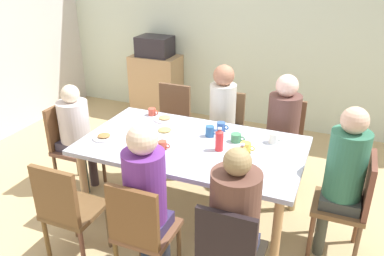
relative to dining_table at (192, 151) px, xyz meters
name	(u,v)px	position (x,y,z in m)	size (l,w,h in m)	color
ground_plane	(192,214)	(0.00, 0.00, -0.68)	(7.05, 7.05, 0.00)	tan
wall_back	(261,31)	(0.00, 2.41, 0.62)	(6.12, 0.12, 2.60)	silver
dining_table	(192,151)	(0.00, 0.00, 0.00)	(1.92, 1.08, 0.75)	#B0B9D1
chair_0	(224,128)	(0.00, 0.92, -0.16)	(0.40, 0.40, 0.90)	brown
person_0	(222,112)	(0.00, 0.83, 0.06)	(0.30, 0.30, 1.24)	#49383D
chair_1	(67,208)	(-0.64, -0.92, -0.16)	(0.40, 0.40, 0.90)	brown
chair_2	(141,229)	(0.00, -0.92, -0.16)	(0.40, 0.40, 0.90)	brown
person_2	(146,192)	(0.00, -0.83, 0.09)	(0.30, 0.30, 1.28)	#27364E
chair_3	(171,119)	(-0.64, 0.92, -0.16)	(0.40, 0.40, 0.90)	brown
chair_4	(229,254)	(0.64, -0.92, -0.16)	(0.40, 0.40, 0.90)	black
person_4	(235,217)	(0.64, -0.83, 0.06)	(0.32, 0.32, 1.23)	#242C43
chair_5	(351,201)	(1.34, 0.00, -0.16)	(0.40, 0.40, 0.90)	brown
person_5	(344,171)	(1.25, 0.00, 0.08)	(0.30, 0.30, 1.28)	#44483D
chair_6	(70,142)	(-1.34, 0.00, -0.16)	(0.40, 0.40, 0.90)	brown
person_6	(76,129)	(-1.25, 0.00, 0.00)	(0.30, 0.30, 1.13)	#44353B
chair_7	(283,138)	(0.64, 0.92, -0.16)	(0.40, 0.40, 0.90)	brown
person_7	(283,121)	(0.64, 0.83, 0.06)	(0.32, 0.32, 1.21)	brown
plate_0	(165,119)	(-0.45, 0.38, 0.09)	(0.22, 0.22, 0.04)	white
plate_1	(165,131)	(-0.32, 0.12, 0.09)	(0.23, 0.23, 0.04)	white
plate_2	(104,137)	(-0.77, -0.20, 0.09)	(0.21, 0.21, 0.04)	silver
bowl_0	(143,145)	(-0.33, -0.27, 0.13)	(0.23, 0.23, 0.11)	beige
cup_0	(163,145)	(-0.19, -0.18, 0.11)	(0.11, 0.07, 0.07)	#C24B37
cup_1	(210,131)	(0.09, 0.20, 0.12)	(0.11, 0.08, 0.10)	#2D5E97
cup_2	(236,138)	(0.34, 0.19, 0.11)	(0.13, 0.09, 0.07)	#42875B
cup_3	(221,127)	(0.15, 0.35, 0.11)	(0.11, 0.08, 0.08)	#3459A1
cup_4	(246,147)	(0.47, 0.03, 0.12)	(0.12, 0.09, 0.08)	yellow
cup_5	(274,138)	(0.65, 0.29, 0.12)	(0.12, 0.09, 0.09)	white
cup_6	(152,112)	(-0.62, 0.44, 0.11)	(0.11, 0.07, 0.07)	#C84A3A
bottle_0	(242,156)	(0.50, -0.21, 0.16)	(0.07, 0.07, 0.19)	gold
bottle_1	(219,140)	(0.26, -0.02, 0.17)	(0.07, 0.07, 0.21)	red
side_cabinet	(156,86)	(-1.45, 2.11, -0.23)	(0.70, 0.44, 0.90)	tan
microwave	(155,46)	(-1.45, 2.11, 0.36)	(0.48, 0.36, 0.28)	black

